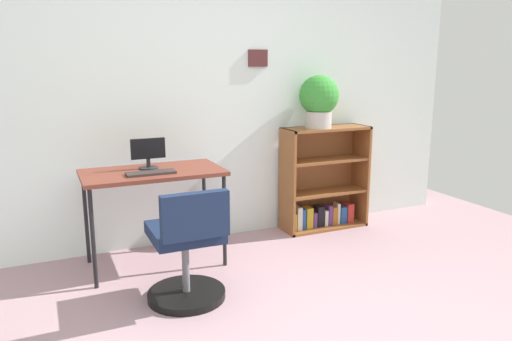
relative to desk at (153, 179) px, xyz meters
The scene contains 7 objects.
wall_back 0.91m from the desk, 41.32° to the left, with size 5.20×0.12×2.57m.
desk is the anchor object (origin of this frame).
monitor 0.20m from the desk, 98.85° to the left, with size 0.26×0.15×0.24m.
keyboard 0.14m from the desk, 107.21° to the right, with size 0.36×0.13×0.02m, color #362C2A.
office_chair 0.79m from the desk, 85.59° to the right, with size 0.52×0.55×0.79m.
bookshelf_low 1.70m from the desk, ahead, with size 0.82×0.30×0.97m.
potted_plant_on_shelf 1.67m from the desk, ahead, with size 0.36×0.36×0.47m.
Camera 1 is at (-1.27, -1.90, 1.54)m, focal length 34.27 mm.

